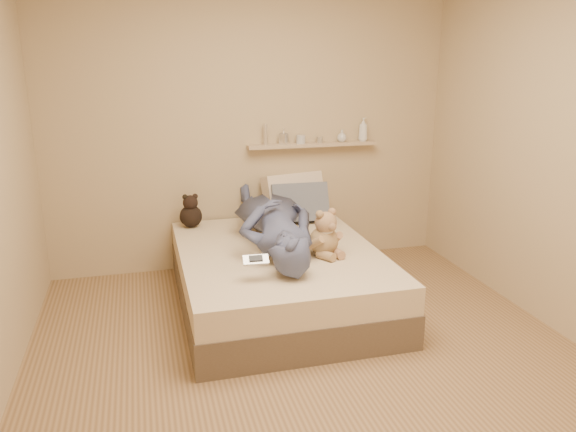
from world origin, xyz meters
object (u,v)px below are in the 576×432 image
object	(u,v)px
pillow_cream	(294,196)
wall_shelf	(313,145)
person	(273,221)
game_console	(256,260)
teddy_bear	(325,236)
dark_plush	(191,213)
bed	(279,277)
pillow_grey	(300,203)

from	to	relation	value
pillow_cream	wall_shelf	xyz separation A→B (m)	(0.20, 0.08, 0.45)
person	game_console	bearing A→B (deg)	72.34
person	teddy_bear	bearing A→B (deg)	137.10
game_console	wall_shelf	distance (m)	1.76
teddy_bear	person	bearing A→B (deg)	132.28
pillow_cream	person	size ratio (longest dim) A/B	0.34
wall_shelf	teddy_bear	bearing A→B (deg)	-102.46
dark_plush	pillow_cream	bearing A→B (deg)	3.64
dark_plush	wall_shelf	size ratio (longest dim) A/B	0.25
bed	pillow_grey	xyz separation A→B (m)	(0.37, 0.69, 0.40)
teddy_bear	bed	bearing A→B (deg)	145.98
pillow_cream	wall_shelf	distance (m)	0.50
pillow_cream	pillow_grey	bearing A→B (deg)	-84.55
teddy_bear	wall_shelf	world-z (taller)	wall_shelf
dark_plush	pillow_cream	size ratio (longest dim) A/B	0.54
game_console	dark_plush	world-z (taller)	dark_plush
pillow_grey	pillow_cream	bearing A→B (deg)	95.45
pillow_grey	bed	bearing A→B (deg)	-117.92
dark_plush	pillow_grey	xyz separation A→B (m)	(0.95, -0.08, 0.04)
teddy_bear	pillow_grey	xyz separation A→B (m)	(0.06, 0.90, 0.02)
game_console	dark_plush	size ratio (longest dim) A/B	0.58
dark_plush	pillow_grey	world-z (taller)	pillow_grey
person	wall_shelf	world-z (taller)	wall_shelf
game_console	pillow_cream	xyz separation A→B (m)	(0.64, 1.38, 0.05)
game_console	person	xyz separation A→B (m)	(0.28, 0.69, 0.04)
game_console	person	world-z (taller)	person
bed	wall_shelf	world-z (taller)	wall_shelf
bed	pillow_cream	world-z (taller)	pillow_cream
bed	wall_shelf	size ratio (longest dim) A/B	1.58
game_console	wall_shelf	bearing A→B (deg)	60.08
pillow_grey	wall_shelf	world-z (taller)	wall_shelf
game_console	pillow_grey	size ratio (longest dim) A/B	0.35
pillow_cream	person	xyz separation A→B (m)	(-0.36, -0.69, -0.01)
person	wall_shelf	bearing A→B (deg)	-120.90
bed	pillow_cream	size ratio (longest dim) A/B	3.45
pillow_cream	wall_shelf	bearing A→B (deg)	21.79
pillow_cream	wall_shelf	world-z (taller)	wall_shelf
game_console	person	size ratio (longest dim) A/B	0.11
dark_plush	pillow_grey	bearing A→B (deg)	-4.82
teddy_bear	wall_shelf	size ratio (longest dim) A/B	0.30
wall_shelf	pillow_grey	bearing A→B (deg)	-130.08
game_console	pillow_grey	bearing A→B (deg)	62.14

